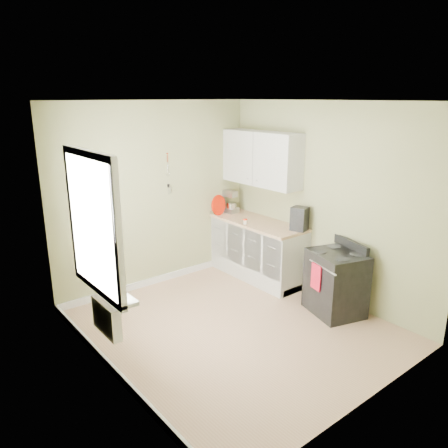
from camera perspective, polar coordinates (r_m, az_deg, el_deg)
floor at (r=5.55m, az=1.51°, el=-13.43°), size 3.20×3.60×0.02m
ceiling at (r=4.82m, az=1.76°, el=15.90°), size 3.20×3.60×0.02m
wall_back at (r=6.46m, az=-8.87°, el=3.66°), size 3.20×0.02×2.70m
wall_left at (r=4.20m, az=-15.36°, el=-3.67°), size 0.02×3.60×2.70m
wall_right at (r=6.15m, az=13.13°, el=2.79°), size 0.02×3.60×2.70m
base_cabinets at (r=6.84m, az=4.43°, el=-3.47°), size 0.60×1.60×0.87m
countertop at (r=6.69m, az=4.45°, el=0.18°), size 0.64×1.60×0.04m
upper_cabinets at (r=6.65m, az=4.89°, el=8.54°), size 0.35×1.40×0.80m
window at (r=4.42m, az=-16.82°, el=-0.09°), size 0.06×1.14×1.44m
window_sill at (r=4.67m, az=-15.32°, el=-7.84°), size 0.18×1.14×0.04m
radiator at (r=4.76m, az=-15.10°, el=-11.75°), size 0.12×0.50×0.35m
wall_utensils at (r=6.49m, az=-7.29°, el=5.72°), size 0.02×0.14×0.58m
stove at (r=5.90m, az=14.41°, el=-7.40°), size 0.77×0.82×0.95m
stand_mixer at (r=7.19m, az=0.55°, el=2.94°), size 0.23×0.35×0.40m
kettle at (r=7.03m, az=-0.97°, el=2.00°), size 0.19×0.11×0.19m
coffee_maker at (r=6.27m, az=9.81°, el=0.61°), size 0.25×0.26×0.34m
red_tray at (r=6.98m, az=-0.71°, el=2.48°), size 0.33×0.12×0.33m
jar at (r=6.53m, az=2.77°, el=0.34°), size 0.07×0.07×0.07m
plant_a at (r=4.31m, az=-13.48°, el=-7.26°), size 0.19×0.17×0.31m
plant_b at (r=4.50m, az=-14.75°, el=-6.21°), size 0.19×0.21×0.32m
plant_c at (r=4.83m, az=-16.57°, el=-5.11°), size 0.20×0.20×0.27m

